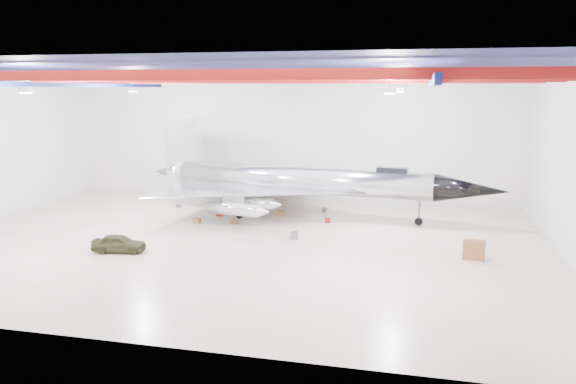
# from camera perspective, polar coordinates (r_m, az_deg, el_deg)

# --- Properties ---
(floor) EXTENTS (40.00, 40.00, 0.00)m
(floor) POSITION_cam_1_polar(r_m,az_deg,el_deg) (36.74, -5.48, -5.02)
(floor) COLOR #BDAC96
(floor) RESTS_ON ground
(wall_back) EXTENTS (40.00, 0.00, 40.00)m
(wall_back) POSITION_cam_1_polar(r_m,az_deg,el_deg) (50.02, -0.04, 5.56)
(wall_back) COLOR silver
(wall_back) RESTS_ON floor
(ceiling) EXTENTS (40.00, 40.00, 0.00)m
(ceiling) POSITION_cam_1_polar(r_m,az_deg,el_deg) (35.43, -5.80, 12.38)
(ceiling) COLOR #0A0F38
(ceiling) RESTS_ON wall_back
(ceiling_structure) EXTENTS (39.50, 29.50, 1.08)m
(ceiling_structure) POSITION_cam_1_polar(r_m,az_deg,el_deg) (35.42, -5.78, 11.29)
(ceiling_structure) COLOR maroon
(ceiling_structure) RESTS_ON ceiling
(jet_aircraft) EXTENTS (28.37, 18.05, 7.74)m
(jet_aircraft) POSITION_cam_1_polar(r_m,az_deg,el_deg) (43.45, 1.19, 0.87)
(jet_aircraft) COLOR silver
(jet_aircraft) RESTS_ON floor
(jeep) EXTENTS (3.40, 1.88, 1.09)m
(jeep) POSITION_cam_1_polar(r_m,az_deg,el_deg) (35.64, -16.81, -5.02)
(jeep) COLOR #313319
(jeep) RESTS_ON floor
(desk) EXTENTS (1.32, 0.80, 1.14)m
(desk) POSITION_cam_1_polar(r_m,az_deg,el_deg) (34.44, 18.38, -5.60)
(desk) COLOR brown
(desk) RESTS_ON floor
(crate_ply) EXTENTS (0.58, 0.49, 0.36)m
(crate_ply) POSITION_cam_1_polar(r_m,az_deg,el_deg) (42.05, -9.27, -2.87)
(crate_ply) COLOR olive
(crate_ply) RESTS_ON floor
(toolbox_red) EXTENTS (0.49, 0.42, 0.30)m
(toolbox_red) POSITION_cam_1_polar(r_m,az_deg,el_deg) (44.03, -7.00, -2.25)
(toolbox_red) COLOR maroon
(toolbox_red) RESTS_ON floor
(engine_drum) EXTENTS (0.61, 0.61, 0.48)m
(engine_drum) POSITION_cam_1_polar(r_m,az_deg,el_deg) (37.17, 0.64, -4.41)
(engine_drum) COLOR #59595B
(engine_drum) RESTS_ON floor
(parts_bin) EXTENTS (0.65, 0.54, 0.42)m
(parts_bin) POSITION_cam_1_polar(r_m,az_deg,el_deg) (43.82, -0.82, -2.15)
(parts_bin) COLOR olive
(parts_bin) RESTS_ON floor
(crate_small) EXTENTS (0.50, 0.45, 0.30)m
(crate_small) POSITION_cam_1_polar(r_m,az_deg,el_deg) (47.71, -11.04, -1.38)
(crate_small) COLOR #59595B
(crate_small) RESTS_ON floor
(tool_chest) EXTENTS (0.43, 0.43, 0.36)m
(tool_chest) POSITION_cam_1_polar(r_m,az_deg,el_deg) (41.70, 4.03, -2.87)
(tool_chest) COLOR maroon
(tool_chest) RESTS_ON floor
(oil_barrel) EXTENTS (0.47, 0.38, 0.33)m
(oil_barrel) POSITION_cam_1_polar(r_m,az_deg,el_deg) (41.51, -5.54, -2.98)
(oil_barrel) COLOR olive
(oil_barrel) RESTS_ON floor
(spares_box) EXTENTS (0.39, 0.39, 0.31)m
(spares_box) POSITION_cam_1_polar(r_m,az_deg,el_deg) (45.55, 3.73, -1.75)
(spares_box) COLOR #59595B
(spares_box) RESTS_ON floor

